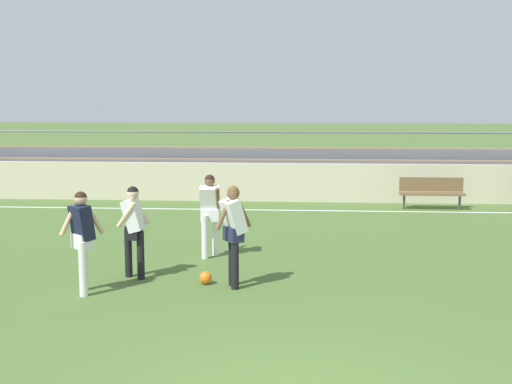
% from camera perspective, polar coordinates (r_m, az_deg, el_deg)
% --- Properties ---
extents(field_line_sideline, '(44.00, 0.12, 0.01)m').
position_cam_1_polar(field_line_sideline, '(19.02, 3.90, -1.56)').
color(field_line_sideline, white).
rests_on(field_line_sideline, ground).
extents(sideline_wall, '(48.00, 0.16, 1.18)m').
position_cam_1_polar(sideline_wall, '(20.54, 3.93, 0.80)').
color(sideline_wall, beige).
rests_on(sideline_wall, ground).
extents(bleacher_stand, '(25.06, 2.45, 2.00)m').
position_cam_1_polar(bleacher_stand, '(22.38, 2.79, 1.99)').
color(bleacher_stand, '#897051').
rests_on(bleacher_stand, ground).
extents(bench_far_right, '(1.80, 0.40, 0.90)m').
position_cam_1_polar(bench_far_right, '(19.78, 14.68, 0.15)').
color(bench_far_right, brown).
rests_on(bench_far_right, ground).
extents(player_white_dropping_back, '(0.60, 0.52, 1.72)m').
position_cam_1_polar(player_white_dropping_back, '(11.16, -1.93, -2.99)').
color(player_white_dropping_back, black).
rests_on(player_white_dropping_back, ground).
extents(player_white_challenging, '(0.52, 0.47, 1.63)m').
position_cam_1_polar(player_white_challenging, '(11.93, -10.34, -2.69)').
color(player_white_challenging, black).
rests_on(player_white_challenging, ground).
extents(player_white_deep_cover, '(0.44, 0.56, 1.66)m').
position_cam_1_polar(player_white_deep_cover, '(13.32, -3.93, -1.39)').
color(player_white_deep_cover, white).
rests_on(player_white_deep_cover, ground).
extents(player_dark_overlapping, '(0.69, 0.47, 1.67)m').
position_cam_1_polar(player_dark_overlapping, '(11.18, -14.55, -3.39)').
color(player_dark_overlapping, white).
rests_on(player_dark_overlapping, ground).
extents(soccer_ball, '(0.22, 0.22, 0.22)m').
position_cam_1_polar(soccer_ball, '(11.58, -4.29, -7.27)').
color(soccer_ball, orange).
rests_on(soccer_ball, ground).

